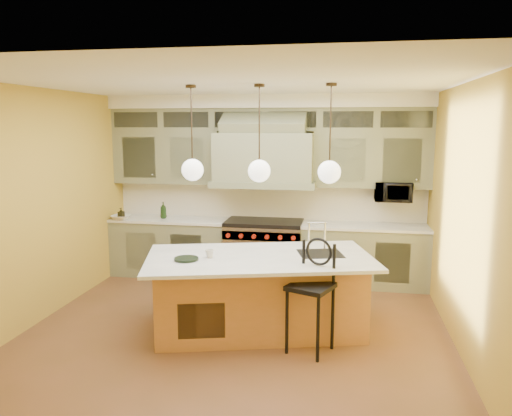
% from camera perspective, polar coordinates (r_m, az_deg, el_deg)
% --- Properties ---
extents(floor, '(5.00, 5.00, 0.00)m').
position_cam_1_polar(floor, '(6.10, -2.40, -14.17)').
color(floor, brown).
rests_on(floor, ground).
extents(ceiling, '(5.00, 5.00, 0.00)m').
position_cam_1_polar(ceiling, '(5.60, -2.61, 14.13)').
color(ceiling, white).
rests_on(ceiling, wall_back).
extents(wall_back, '(5.00, 0.00, 5.00)m').
position_cam_1_polar(wall_back, '(8.10, 1.36, 2.43)').
color(wall_back, gold).
rests_on(wall_back, ground).
extents(wall_front, '(5.00, 0.00, 5.00)m').
position_cam_1_polar(wall_front, '(3.34, -11.97, -8.03)').
color(wall_front, gold).
rests_on(wall_front, ground).
extents(wall_left, '(0.00, 5.00, 5.00)m').
position_cam_1_polar(wall_left, '(6.68, -23.94, 0.09)').
color(wall_left, gold).
rests_on(wall_left, ground).
extents(wall_right, '(0.00, 5.00, 5.00)m').
position_cam_1_polar(wall_right, '(5.68, 22.92, -1.35)').
color(wall_right, gold).
rests_on(wall_right, ground).
extents(back_cabinetry, '(5.00, 0.77, 2.90)m').
position_cam_1_polar(back_cabinetry, '(7.85, 1.06, 2.05)').
color(back_cabinetry, gray).
rests_on(back_cabinetry, floor).
extents(range, '(1.20, 0.74, 0.96)m').
position_cam_1_polar(range, '(7.94, 0.93, -4.81)').
color(range, silver).
rests_on(range, floor).
extents(kitchen_island, '(2.90, 2.02, 1.35)m').
position_cam_1_polar(kitchen_island, '(6.06, 0.41, -9.52)').
color(kitchen_island, '#AF783E').
rests_on(kitchen_island, floor).
extents(counter_stool, '(0.56, 0.56, 1.24)m').
position_cam_1_polar(counter_stool, '(5.47, 6.41, -9.08)').
color(counter_stool, black).
rests_on(counter_stool, floor).
extents(microwave, '(0.54, 0.37, 0.30)m').
position_cam_1_polar(microwave, '(7.80, 15.38, 1.81)').
color(microwave, black).
rests_on(microwave, back_cabinetry).
extents(oil_bottle_a, '(0.11, 0.11, 0.27)m').
position_cam_1_polar(oil_bottle_a, '(8.25, -10.55, -0.24)').
color(oil_bottle_a, black).
rests_on(oil_bottle_a, back_cabinetry).
extents(oil_bottle_b, '(0.09, 0.10, 0.19)m').
position_cam_1_polar(oil_bottle_b, '(8.31, -15.16, -0.63)').
color(oil_bottle_b, black).
rests_on(oil_bottle_b, back_cabinetry).
extents(fruit_bowl, '(0.30, 0.30, 0.07)m').
position_cam_1_polar(fruit_bowl, '(8.30, -15.18, -1.04)').
color(fruit_bowl, white).
rests_on(fruit_bowl, back_cabinetry).
extents(cup, '(0.11, 0.11, 0.10)m').
position_cam_1_polar(cup, '(5.84, -5.33, -5.22)').
color(cup, silver).
rests_on(cup, kitchen_island).
extents(pendant_left, '(0.26, 0.26, 1.11)m').
position_cam_1_polar(pendant_left, '(5.94, -7.27, 4.63)').
color(pendant_left, '#2D2319').
rests_on(pendant_left, ceiling).
extents(pendant_center, '(0.26, 0.26, 1.11)m').
position_cam_1_polar(pendant_center, '(5.76, 0.37, 4.55)').
color(pendant_center, '#2D2319').
rests_on(pendant_center, ceiling).
extents(pendant_right, '(0.26, 0.26, 1.11)m').
position_cam_1_polar(pendant_right, '(5.68, 8.38, 4.37)').
color(pendant_right, '#2D2319').
rests_on(pendant_right, ceiling).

